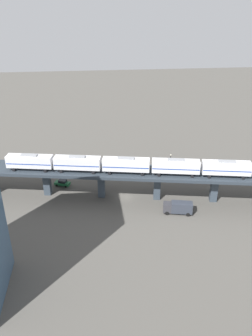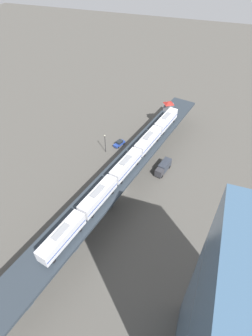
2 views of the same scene
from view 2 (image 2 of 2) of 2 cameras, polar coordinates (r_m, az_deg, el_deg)
The scene contains 8 objects.
ground_plane at distance 76.71m, azimuth -1.01°, elevation -4.99°, with size 400.00×400.00×0.00m, color #4C4944.
elevated_viaduct at distance 71.87m, azimuth -0.99°, elevation -1.20°, with size 26.31×91.86×8.04m.
subway_train at distance 68.87m, azimuth -0.00°, elevation 0.63°, with size 15.01×61.73×4.45m.
signal_hut at distance 97.05m, azimuth 9.22°, elevation 13.29°, with size 3.79×3.79×3.40m.
street_car_green at distance 69.27m, azimuth -13.01°, elevation -12.63°, with size 3.35×4.75×1.89m.
street_car_blue at distance 92.05m, azimuth -1.47°, elevation 5.41°, with size 3.27×4.75×1.89m.
delivery_truck at distance 82.13m, azimuth 8.15°, elevation 0.18°, with size 3.81×7.52×3.20m.
street_lamp at distance 87.60m, azimuth -4.57°, elevation 5.65°, with size 0.44×0.44×6.94m.
Camera 2 is at (-18.65, 48.08, 56.79)m, focal length 28.00 mm.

